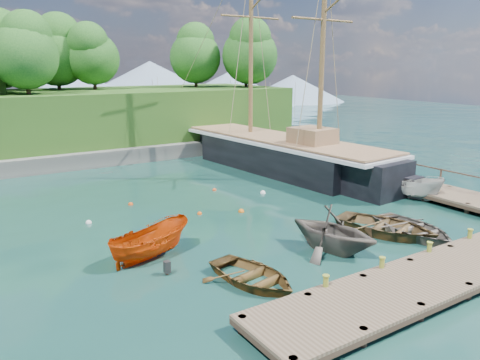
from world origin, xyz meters
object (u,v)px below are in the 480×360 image
object	(u,v)px
rowboat_0	(253,283)
rowboat_3	(413,236)
rowboat_1	(332,251)
motorboat_orange	(151,258)
rowboat_2	(385,234)
cabin_boat_white	(407,197)
schooner	(282,157)

from	to	relation	value
rowboat_0	rowboat_3	bearing A→B (deg)	-10.60
rowboat_1	rowboat_3	size ratio (longest dim) A/B	0.94
motorboat_orange	rowboat_0	bearing A→B (deg)	-168.70
motorboat_orange	rowboat_1	bearing A→B (deg)	-134.03
rowboat_2	cabin_boat_white	bearing A→B (deg)	11.16
schooner	cabin_boat_white	bearing A→B (deg)	-83.69
rowboat_3	motorboat_orange	bearing A→B (deg)	164.94
rowboat_2	schooner	bearing A→B (deg)	53.70
cabin_boat_white	rowboat_2	bearing A→B (deg)	-157.49
rowboat_0	rowboat_1	world-z (taller)	rowboat_1
rowboat_1	rowboat_2	distance (m)	3.85
rowboat_0	rowboat_2	distance (m)	8.89
cabin_boat_white	rowboat_0	bearing A→B (deg)	-170.78
rowboat_0	schooner	world-z (taller)	schooner
rowboat_3	cabin_boat_white	size ratio (longest dim) A/B	0.98
rowboat_3	cabin_boat_white	distance (m)	7.32
rowboat_0	rowboat_2	world-z (taller)	rowboat_2
motorboat_orange	schooner	distance (m)	19.26
rowboat_1	motorboat_orange	distance (m)	8.35
rowboat_1	rowboat_0	bearing A→B (deg)	174.11
rowboat_2	rowboat_3	size ratio (longest dim) A/B	1.11
cabin_boat_white	rowboat_3	bearing A→B (deg)	-147.40
rowboat_3	motorboat_orange	size ratio (longest dim) A/B	1.08
rowboat_2	motorboat_orange	xyz separation A→B (m)	(-11.29, 3.66, 0.00)
rowboat_2	cabin_boat_white	size ratio (longest dim) A/B	1.08
cabin_boat_white	schooner	world-z (taller)	schooner
rowboat_1	schooner	size ratio (longest dim) A/B	0.15
cabin_boat_white	rowboat_1	bearing A→B (deg)	-166.96
rowboat_0	rowboat_2	bearing A→B (deg)	-4.78
motorboat_orange	rowboat_3	bearing A→B (deg)	-127.45
rowboat_1	schooner	xyz separation A→B (m)	(8.36, 14.72, 1.16)
rowboat_0	schooner	bearing A→B (deg)	38.78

